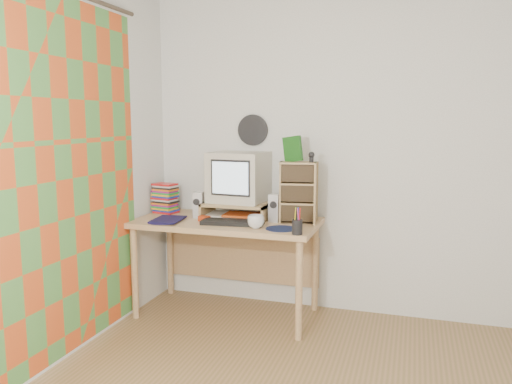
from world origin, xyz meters
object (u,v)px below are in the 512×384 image
Objects in this scene: desk at (229,235)px; keyboard at (232,222)px; dvd_stack at (165,197)px; mug at (256,222)px; diary at (155,218)px; crt_monitor at (237,177)px; cd_rack at (298,192)px.

keyboard is (0.10, -0.20, 0.15)m from desk.
dvd_stack is 2.18× the size of mug.
dvd_stack is at bearing 98.60° from diary.
crt_monitor reaches higher than mug.
mug is (0.30, -0.27, 0.18)m from desk.
mug is at bearing -136.27° from cd_rack.
desk is 0.65m from cd_rack.
cd_rack is at bearing 3.07° from desk.
cd_rack is at bearing 51.47° from mug.
crt_monitor is at bearing 11.61° from dvd_stack.
crt_monitor is 0.90× the size of keyboard.
cd_rack is (0.54, 0.03, 0.36)m from desk.
keyboard is (0.06, -0.28, -0.30)m from crt_monitor.
cd_rack is at bearing 8.36° from dvd_stack.
desk is 0.44m from mug.
crt_monitor reaches higher than cd_rack.
desk is at bearing 110.18° from keyboard.
crt_monitor is at bearing 25.88° from diary.
cd_rack is at bearing -1.87° from crt_monitor.
diary is at bearing -153.47° from desk.
crt_monitor is 0.71m from diary.
cd_rack reaches higher than diary.
diary is (-0.81, 0.01, -0.02)m from mug.
desk is at bearing 175.33° from cd_rack.
crt_monitor reaches higher than diary.
desk is 3.39× the size of crt_monitor.
desk is at bearing 138.52° from mug.
keyboard reaches higher than desk.
dvd_stack is at bearing 172.46° from desk.
diary is at bearing -64.45° from dvd_stack.
crt_monitor is 0.91× the size of cd_rack.
cd_rack reaches higher than desk.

